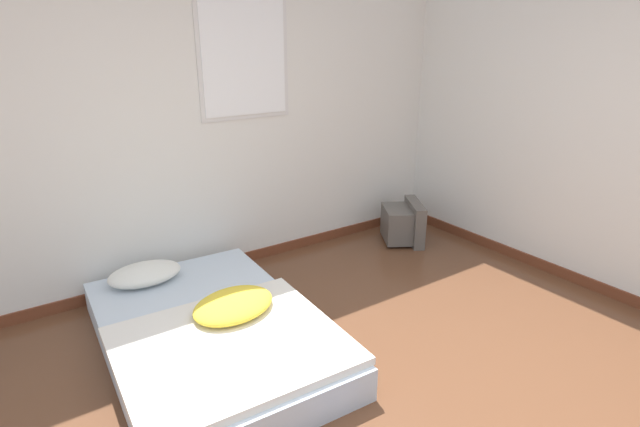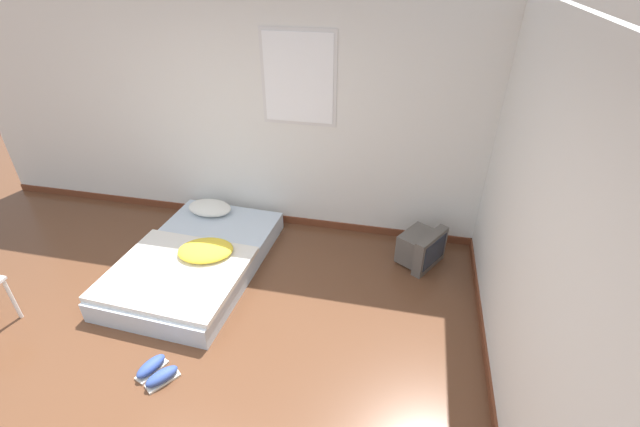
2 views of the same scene
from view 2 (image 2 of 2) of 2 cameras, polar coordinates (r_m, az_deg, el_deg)
name	(u,v)px [view 2 (image 2 of 2)]	position (r m, az deg, el deg)	size (l,w,h in m)	color
ground_plane	(166,394)	(3.71, -19.88, -21.68)	(20.00, 20.00, 0.00)	brown
wall_back	(263,119)	(4.81, -7.57, 12.38)	(7.22, 0.08, 2.60)	silver
wall_right	(563,326)	(2.50, 29.70, -12.92)	(0.08, 7.41, 2.60)	silver
mattress_bed	(196,259)	(4.64, -16.22, -5.81)	(1.32, 1.98, 0.35)	silver
crt_tv	(421,248)	(4.64, 13.36, -4.46)	(0.53, 0.56, 0.40)	#56514C
sneaker_pair	(156,372)	(3.80, -20.97, -19.11)	(0.35, 0.35, 0.10)	silver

